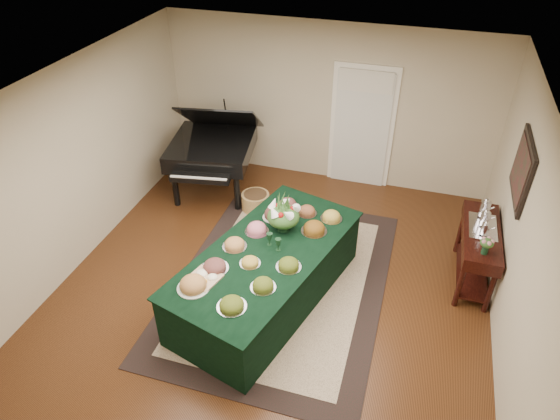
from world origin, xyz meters
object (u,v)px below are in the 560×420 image
(floral_centerpiece, at_px, (283,213))
(grand_piano, at_px, (212,148))
(mahogany_sideboard, at_px, (479,242))
(buffet_table, at_px, (267,275))

(floral_centerpiece, xyz_separation_m, grand_piano, (-1.73, 1.73, -0.23))
(grand_piano, bearing_deg, mahogany_sideboard, -14.53)
(buffet_table, distance_m, grand_piano, 2.80)
(buffet_table, relative_size, grand_piano, 1.71)
(floral_centerpiece, xyz_separation_m, mahogany_sideboard, (2.44, 0.65, -0.40))
(grand_piano, distance_m, mahogany_sideboard, 4.31)
(floral_centerpiece, height_order, mahogany_sideboard, floral_centerpiece)
(mahogany_sideboard, bearing_deg, grand_piano, 165.47)
(buffet_table, bearing_deg, grand_piano, 126.99)
(buffet_table, height_order, floral_centerpiece, floral_centerpiece)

